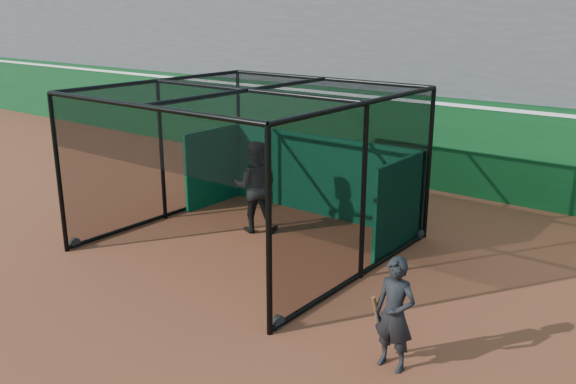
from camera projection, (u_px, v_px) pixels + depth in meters
The scene contains 6 objects.
ground at pixel (173, 281), 10.96m from camera, with size 120.00×120.00×0.00m, color brown.
outfield_wall at pixel (401, 137), 17.01m from camera, with size 50.00×0.50×2.50m.
grandstand at pixel (465, 17), 18.94m from camera, with size 50.00×7.85×8.95m.
batting_cage at pixel (250, 170), 12.27m from camera, with size 5.43×5.29×3.19m.
batter at pixel (256, 187), 13.21m from camera, with size 0.98×0.76×2.01m, color black.
on_deck_player at pixel (395, 314), 8.11m from camera, with size 0.62×0.42×1.60m.
Camera 1 is at (7.82, -6.64, 4.68)m, focal length 38.00 mm.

